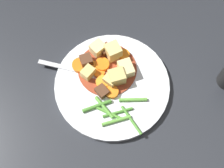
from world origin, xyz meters
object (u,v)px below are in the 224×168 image
carrot_slice_3 (80,65)px  potato_chunk_3 (113,52)px  meat_chunk_1 (86,61)px  carrot_slice_6 (92,67)px  carrot_slice_0 (124,55)px  potato_chunk_5 (98,49)px  potato_chunk_0 (117,77)px  carrot_slice_5 (102,65)px  potato_chunk_4 (109,80)px  carrot_slice_1 (112,92)px  meat_chunk_0 (105,50)px  potato_chunk_2 (88,73)px  carrot_slice_4 (103,82)px  dinner_plate (112,85)px  meat_chunk_2 (102,91)px  fork (78,71)px  carrot_slice_2 (99,73)px  potato_chunk_1 (126,69)px

carrot_slice_3 → potato_chunk_3: potato_chunk_3 is taller
meat_chunk_1 → carrot_slice_6: bearing=-149.0°
carrot_slice_0 → potato_chunk_5: 0.06m
potato_chunk_0 → carrot_slice_5: bearing=26.1°
potato_chunk_4 → meat_chunk_1: bearing=31.9°
carrot_slice_1 → carrot_slice_3: bearing=31.4°
potato_chunk_3 → carrot_slice_6: bearing=107.8°
potato_chunk_0 → meat_chunk_0: 0.08m
potato_chunk_2 → carrot_slice_5: bearing=-69.1°
carrot_slice_4 → potato_chunk_0: size_ratio=0.89×
dinner_plate → carrot_slice_5: size_ratio=7.90×
potato_chunk_5 → meat_chunk_2: size_ratio=1.16×
carrot_slice_1 → meat_chunk_2: bearing=72.7°
potato_chunk_3 → potato_chunk_5: bearing=57.3°
carrot_slice_1 → fork: (0.07, 0.06, -0.00)m
dinner_plate → carrot_slice_6: size_ratio=8.58×
potato_chunk_2 → potato_chunk_5: potato_chunk_5 is taller
carrot_slice_0 → carrot_slice_5: same height
dinner_plate → potato_chunk_0: 0.03m
carrot_slice_2 → potato_chunk_3: 0.06m
dinner_plate → carrot_slice_6: bearing=32.5°
potato_chunk_4 → potato_chunk_1: bearing=-70.3°
carrot_slice_4 → potato_chunk_5: (0.08, -0.01, 0.01)m
carrot_slice_2 → meat_chunk_1: (0.03, 0.02, 0.01)m
carrot_slice_5 → carrot_slice_2: bearing=144.9°
potato_chunk_2 → potato_chunk_4: size_ratio=0.99×
potato_chunk_4 → carrot_slice_4: bearing=81.4°
potato_chunk_2 → meat_chunk_1: 0.03m
potato_chunk_1 → potato_chunk_2: size_ratio=1.32×
carrot_slice_5 → potato_chunk_4: 0.04m
dinner_plate → potato_chunk_2: (0.04, 0.04, 0.02)m
potato_chunk_2 → potato_chunk_4: (-0.03, -0.04, -0.00)m
potato_chunk_4 → meat_chunk_1: size_ratio=1.11×
dinner_plate → potato_chunk_1: bearing=-61.4°
carrot_slice_2 → meat_chunk_2: (-0.05, 0.01, 0.00)m
carrot_slice_6 → meat_chunk_1: size_ratio=1.15×
carrot_slice_0 → potato_chunk_0: size_ratio=0.78×
dinner_plate → potato_chunk_4: 0.02m
carrot_slice_4 → carrot_slice_6: same height
meat_chunk_1 → carrot_slice_0: bearing=-93.6°
carrot_slice_0 → potato_chunk_4: size_ratio=0.93×
carrot_slice_0 → carrot_slice_4: 0.08m
dinner_plate → meat_chunk_0: (0.08, -0.01, 0.02)m
potato_chunk_2 → potato_chunk_5: (0.05, -0.04, 0.00)m
carrot_slice_5 → potato_chunk_3: bearing=-58.8°
carrot_slice_3 → potato_chunk_4: potato_chunk_4 is taller
meat_chunk_1 → potato_chunk_3: bearing=-87.3°
potato_chunk_1 → meat_chunk_2: size_ratio=1.40×
carrot_slice_4 → potato_chunk_5: bearing=-8.2°
carrot_slice_2 → meat_chunk_0: 0.06m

